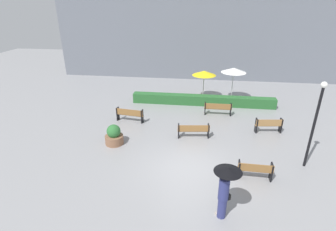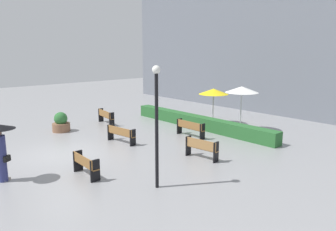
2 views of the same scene
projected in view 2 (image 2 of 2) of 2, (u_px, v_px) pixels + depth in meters
ground_plane at (64, 155)px, 14.84m from camera, size 60.00×60.00×0.00m
bench_far_right at (201, 147)px, 14.17m from camera, size 1.62×0.54×0.90m
bench_mid_center at (121, 133)px, 16.62m from camera, size 1.86×0.60×0.84m
bench_back_row at (190, 127)px, 17.80m from camera, size 1.87×0.37×0.87m
bench_near_right at (85, 164)px, 12.22m from camera, size 1.53×0.41×0.83m
bench_far_left at (106, 116)px, 20.80m from camera, size 1.86×0.58×0.89m
pedestrian_with_umbrella at (1, 145)px, 11.57m from camera, size 0.99×0.99×2.14m
planter_pot at (61, 123)px, 18.95m from camera, size 1.01×1.01×1.15m
lamp_post at (157, 115)px, 10.81m from camera, size 0.28×0.28×4.23m
patio_umbrella_yellow at (214, 92)px, 20.31m from camera, size 1.85×1.85×2.32m
patio_umbrella_white at (242, 90)px, 18.52m from camera, size 1.90×1.90×2.66m
hedge_strip at (199, 122)px, 19.80m from camera, size 10.74×0.70×0.73m
building_facade at (262, 47)px, 24.32m from camera, size 28.00×1.20×9.79m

